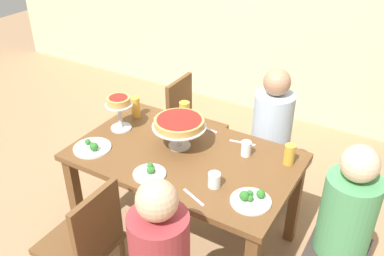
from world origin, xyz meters
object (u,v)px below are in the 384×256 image
chair_near_left (86,241)px  personal_pizza_stand (119,106)px  salad_plate_spare (92,147)px  cutlery_knife_near (162,122)px  salad_plate_near_diner (251,199)px  beer_glass_amber_short (136,107)px  diner_far_right (270,148)px  salad_plate_far_diner (150,173)px  beer_glass_amber_spare (289,154)px  chair_far_left (191,123)px  deep_dish_pizza_stand (179,124)px  water_glass_clear_far (246,149)px  cutlery_knife_far (194,197)px  cutlery_fork_near (242,143)px  dining_table (184,166)px  beer_glass_amber_tall (184,112)px  water_glass_clear_near (214,180)px  cutlery_fork_far (207,129)px  diner_head_east (340,242)px

chair_near_left → personal_pizza_stand: bearing=23.7°
salad_plate_spare → cutlery_knife_near: 0.57m
salad_plate_near_diner → beer_glass_amber_short: bearing=158.2°
diner_far_right → chair_near_left: (-0.55, -1.46, -0.01)m
cutlery_knife_near → personal_pizza_stand: bearing=65.4°
salad_plate_far_diner → beer_glass_amber_spare: (0.69, 0.54, 0.05)m
chair_far_left → chair_near_left: same height
chair_far_left → deep_dish_pizza_stand: (0.32, -0.68, 0.43)m
deep_dish_pizza_stand → salad_plate_near_diner: size_ratio=1.56×
water_glass_clear_far → cutlery_knife_far: 0.55m
deep_dish_pizza_stand → cutlery_fork_near: size_ratio=2.00×
diner_far_right → cutlery_knife_near: 0.87m
chair_near_left → salad_plate_far_diner: (0.16, 0.44, 0.27)m
dining_table → water_glass_clear_far: (0.35, 0.20, 0.15)m
chair_near_left → water_glass_clear_far: size_ratio=8.65×
chair_far_left → salad_plate_spare: chair_far_left is taller
chair_near_left → cutlery_knife_near: size_ratio=4.83×
beer_glass_amber_tall → cutlery_fork_near: 0.51m
salad_plate_spare → cutlery_knife_near: size_ratio=1.40×
chair_near_left → cutlery_fork_near: size_ratio=4.83×
water_glass_clear_near → water_glass_clear_far: bearing=86.1°
chair_near_left → cutlery_knife_near: 1.05m
beer_glass_amber_tall → beer_glass_amber_spare: 0.86m
personal_pizza_stand → water_glass_clear_near: bearing=-15.2°
deep_dish_pizza_stand → cutlery_fork_near: 0.46m
salad_plate_spare → cutlery_knife_far: size_ratio=1.40×
cutlery_fork_near → personal_pizza_stand: bearing=7.9°
beer_glass_amber_spare → water_glass_clear_far: size_ratio=1.35×
cutlery_fork_far → diner_far_right: bearing=-127.8°
diner_far_right → salad_plate_far_diner: bearing=-21.4°
salad_plate_far_diner → beer_glass_amber_tall: (-0.16, 0.67, 0.06)m
chair_far_left → cutlery_fork_far: chair_far_left is taller
cutlery_fork_far → cutlery_knife_near: bearing=20.6°
beer_glass_amber_short → water_glass_clear_far: bearing=-3.0°
personal_pizza_stand → deep_dish_pizza_stand: bearing=2.1°
personal_pizza_stand → beer_glass_amber_short: (-0.01, 0.20, -0.11)m
diner_head_east → cutlery_knife_near: 1.46m
chair_far_left → cutlery_knife_near: bearing=3.9°
diner_head_east → salad_plate_near_diner: (-0.49, -0.21, 0.27)m
deep_dish_pizza_stand → beer_glass_amber_tall: size_ratio=2.30×
water_glass_clear_far → cutlery_knife_near: (-0.71, 0.08, -0.05)m
chair_near_left → deep_dish_pizza_stand: size_ratio=2.41×
deep_dish_pizza_stand → cutlery_knife_far: deep_dish_pizza_stand is taller
salad_plate_near_diner → salad_plate_spare: bearing=-177.4°
salad_plate_near_diner → salad_plate_far_diner: salad_plate_near_diner is taller
water_glass_clear_far → cutlery_knife_near: bearing=173.9°
cutlery_fork_near → salad_plate_spare: bearing=24.9°
chair_near_left → beer_glass_amber_tall: bearing=0.3°
cutlery_knife_near → cutlery_fork_far: bearing=-148.9°
deep_dish_pizza_stand → beer_glass_amber_tall: deep_dish_pizza_stand is taller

